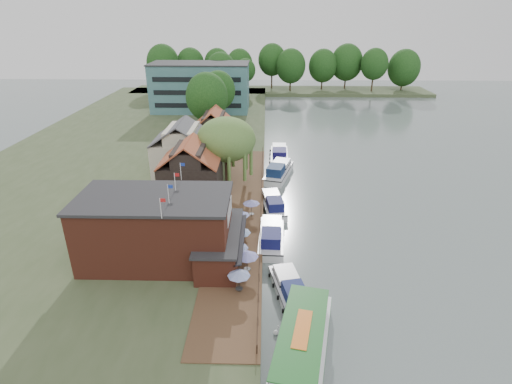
{
  "coord_description": "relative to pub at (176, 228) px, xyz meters",
  "views": [
    {
      "loc": [
        -4.81,
        -36.79,
        24.97
      ],
      "look_at": [
        -6.0,
        12.0,
        3.0
      ],
      "focal_mm": 28.0,
      "sensor_mm": 36.0,
      "label": 1
    }
  ],
  "objects": [
    {
      "name": "bank_tree_1",
      "position": [
        -1.11,
        51.86,
        2.76
      ],
      "size": [
        7.31,
        7.31,
        12.83
      ],
      "primitive_type": null,
      "color": "#143811",
      "rests_on": "land_bank"
    },
    {
      "name": "bank_tree_0",
      "position": [
        -2.49,
        43.7,
        3.13
      ],
      "size": [
        8.36,
        8.36,
        13.57
      ],
      "primitive_type": null,
      "color": "#143811",
      "rests_on": "land_bank"
    },
    {
      "name": "bank_tree_5",
      "position": [
        2.77,
        93.34,
        1.95
      ],
      "size": [
        6.21,
        6.21,
        11.2
      ],
      "primitive_type": null,
      "color": "#143811",
      "rests_on": "land_bank"
    },
    {
      "name": "cottage_a",
      "position": [
        -1.0,
        15.0,
        0.6
      ],
      "size": [
        8.6,
        7.6,
        8.5
      ],
      "primitive_type": null,
      "color": "black",
      "rests_on": "land_bank"
    },
    {
      "name": "bank_tree_3",
      "position": [
        -3.46,
        79.54,
        3.48
      ],
      "size": [
        8.18,
        8.18,
        14.26
      ],
      "primitive_type": null,
      "color": "#143811",
      "rests_on": "land_bank"
    },
    {
      "name": "cruiser_4",
      "position": [
        11.79,
        34.35,
        -3.31
      ],
      "size": [
        3.74,
        10.94,
        2.68
      ],
      "primitive_type": null,
      "rotation": [
        0.0,
        0.0,
        -0.02
      ],
      "color": "white",
      "rests_on": "ground"
    },
    {
      "name": "hotel_block",
      "position": [
        -8.0,
        71.0,
        2.5
      ],
      "size": [
        25.4,
        12.4,
        12.3
      ],
      "primitive_type": null,
      "color": "#38666B",
      "rests_on": "land_bank"
    },
    {
      "name": "bank_tree_2",
      "position": [
        -2.58,
        60.81,
        1.84
      ],
      "size": [
        6.6,
        6.6,
        10.99
      ],
      "primitive_type": null,
      "color": "#143811",
      "rests_on": "land_bank"
    },
    {
      "name": "bank_tree_4",
      "position": [
        0.05,
        88.86,
        1.65
      ],
      "size": [
        6.62,
        6.62,
        10.6
      ],
      "primitive_type": null,
      "color": "#143811",
      "rests_on": "land_bank"
    },
    {
      "name": "swan",
      "position": [
        10.23,
        -9.79,
        -4.43
      ],
      "size": [
        0.44,
        0.44,
        0.44
      ],
      "primitive_type": "sphere",
      "color": "white",
      "rests_on": "ground"
    },
    {
      "name": "cruiser_0",
      "position": [
        11.67,
        -4.6,
        -3.59
      ],
      "size": [
        4.73,
        9.31,
        2.12
      ],
      "primitive_type": null,
      "rotation": [
        0.0,
        0.0,
        0.22
      ],
      "color": "white",
      "rests_on": "ground"
    },
    {
      "name": "ground",
      "position": [
        14.0,
        1.0,
        -4.65
      ],
      "size": [
        260.0,
        260.0,
        0.0
      ],
      "primitive_type": "plane",
      "color": "slate",
      "rests_on": "ground"
    },
    {
      "name": "willow",
      "position": [
        3.5,
        20.0,
        1.56
      ],
      "size": [
        8.6,
        8.6,
        10.43
      ],
      "primitive_type": null,
      "color": "#476B2D",
      "rests_on": "land_bank"
    },
    {
      "name": "cottage_b",
      "position": [
        -4.0,
        25.0,
        0.6
      ],
      "size": [
        9.6,
        8.6,
        8.5
      ],
      "primitive_type": null,
      "color": "beige",
      "rests_on": "land_bank"
    },
    {
      "name": "umbrella_3",
      "position": [
        6.54,
        2.22,
        -2.36
      ],
      "size": [
        2.33,
        2.33,
        2.38
      ],
      "primitive_type": null,
      "color": "#1A4A91",
      "rests_on": "quay_deck"
    },
    {
      "name": "umbrella_1",
      "position": [
        7.49,
        -2.46,
        -2.36
      ],
      "size": [
        2.3,
        2.3,
        2.38
      ],
      "primitive_type": null,
      "color": "#1D1B99",
      "rests_on": "quay_deck"
    },
    {
      "name": "cruiser_3",
      "position": [
        11.44,
        25.96,
        -3.32
      ],
      "size": [
        6.18,
        11.33,
        2.65
      ],
      "primitive_type": null,
      "rotation": [
        0.0,
        0.0,
        -0.26
      ],
      "color": "white",
      "rests_on": "ground"
    },
    {
      "name": "quay_deck",
      "position": [
        6.0,
        11.0,
        -3.6
      ],
      "size": [
        6.0,
        50.0,
        0.1
      ],
      "primitive_type": "cube",
      "color": "#47301E",
      "rests_on": "land_bank"
    },
    {
      "name": "pub",
      "position": [
        0.0,
        0.0,
        0.0
      ],
      "size": [
        20.0,
        11.0,
        7.3
      ],
      "primitive_type": null,
      "color": "maroon",
      "rests_on": "land_bank"
    },
    {
      "name": "land_bank",
      "position": [
        -16.0,
        36.0,
        -4.15
      ],
      "size": [
        50.0,
        140.0,
        1.0
      ],
      "primitive_type": "cube",
      "color": "#384728",
      "rests_on": "ground"
    },
    {
      "name": "cruiser_1",
      "position": [
        10.01,
        5.06,
        -3.43
      ],
      "size": [
        3.61,
        10.13,
        2.43
      ],
      "primitive_type": null,
      "rotation": [
        0.0,
        0.0,
        -0.04
      ],
      "color": "silver",
      "rests_on": "ground"
    },
    {
      "name": "cruiser_2",
      "position": [
        10.32,
        13.87,
        -3.51
      ],
      "size": [
        4.39,
        9.81,
        2.28
      ],
      "primitive_type": null,
      "rotation": [
        0.0,
        0.0,
        0.14
      ],
      "color": "silver",
      "rests_on": "ground"
    },
    {
      "name": "umbrella_5",
      "position": [
        7.48,
        9.57,
        -2.36
      ],
      "size": [
        2.14,
        2.14,
        2.38
      ],
      "primitive_type": null,
      "color": "navy",
      "rests_on": "quay_deck"
    },
    {
      "name": "cottage_c",
      "position": [
        0.0,
        34.0,
        0.6
      ],
      "size": [
        7.6,
        7.6,
        8.5
      ],
      "primitive_type": null,
      "color": "black",
      "rests_on": "land_bank"
    },
    {
      "name": "tour_boat",
      "position": [
        11.99,
        -13.05,
        -3.09
      ],
      "size": [
        6.96,
        14.85,
        3.13
      ],
      "primitive_type": null,
      "rotation": [
        0.0,
        0.0,
        -0.21
      ],
      "color": "silver",
      "rests_on": "ground"
    },
    {
      "name": "umbrella_2",
      "position": [
        6.47,
        -0.89,
        -2.36
      ],
      "size": [
        2.21,
        2.21,
        2.38
      ],
      "primitive_type": null,
      "color": "navy",
      "rests_on": "quay_deck"
    },
    {
      "name": "umbrella_0",
      "position": [
        6.88,
        -5.59,
        -2.36
      ],
      "size": [
        2.16,
        2.16,
        2.38
      ],
      "primitive_type": null,
      "color": "navy",
      "rests_on": "quay_deck"
    },
    {
      "name": "umbrella_4",
      "position": [
        6.36,
        6.41,
        -2.36
      ],
      "size": [
        2.11,
        2.11,
        2.38
      ],
      "primitive_type": null,
      "color": "navy",
      "rests_on": "quay_deck"
    },
    {
      "name": "quay_rail",
      "position": [
        8.7,
        11.5,
        -3.15
      ],
      "size": [
        0.2,
        49.0,
        1.0
      ],
      "primitive_type": null,
      "color": "black",
      "rests_on": "land_bank"
    }
  ]
}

